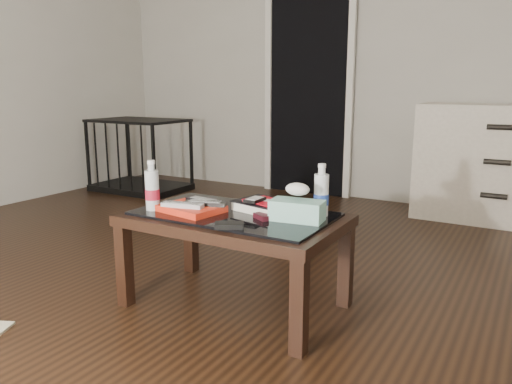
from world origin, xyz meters
TOP-DOWN VIEW (x-y plane):
  - ground at (0.00, 0.00)m, footprint 5.00×5.00m
  - doorway at (-0.40, 2.47)m, footprint 0.90×0.08m
  - coffee_table at (0.37, -0.08)m, footprint 1.00×0.60m
  - dresser at (1.31, 2.23)m, footprint 1.21×0.54m
  - pet_crate at (-1.90, 1.73)m, footprint 0.91×0.61m
  - magazines at (0.19, -0.16)m, footprint 0.31×0.25m
  - remote_silver at (0.17, -0.21)m, footprint 0.21×0.09m
  - remote_black_front at (0.24, -0.13)m, footprint 0.21×0.11m
  - remote_black_back at (0.21, -0.09)m, footprint 0.20×0.08m
  - textbook at (0.47, 0.03)m, footprint 0.29×0.25m
  - dvd_mailers at (0.48, 0.03)m, footprint 0.23×0.20m
  - ipod at (0.45, -0.02)m, footprint 0.07×0.11m
  - flip_phone at (0.54, -0.11)m, footprint 0.10×0.09m
  - wallet at (0.49, -0.30)m, footprint 0.14×0.12m
  - water_bottle_left at (0.01, -0.22)m, footprint 0.08×0.08m
  - water_bottle_right at (0.74, 0.08)m, footprint 0.07×0.07m
  - tissue_box at (0.68, -0.05)m, footprint 0.24×0.15m

SIDE VIEW (x-z plane):
  - ground at x=0.00m, z-range 0.00..0.00m
  - pet_crate at x=-1.90m, z-range -0.12..0.59m
  - coffee_table at x=0.37m, z-range 0.17..0.63m
  - dresser at x=1.31m, z-range 0.00..0.90m
  - wallet at x=0.49m, z-range 0.46..0.48m
  - flip_phone at x=0.54m, z-range 0.46..0.48m
  - magazines at x=0.19m, z-range 0.46..0.49m
  - textbook at x=0.47m, z-range 0.46..0.51m
  - remote_silver at x=0.17m, z-range 0.49..0.51m
  - remote_black_front at x=0.24m, z-range 0.49..0.51m
  - remote_black_back at x=0.21m, z-range 0.49..0.51m
  - tissue_box at x=0.68m, z-range 0.46..0.55m
  - dvd_mailers at x=0.48m, z-range 0.51..0.51m
  - ipod at x=0.45m, z-range 0.51..0.53m
  - water_bottle_left at x=0.01m, z-range 0.46..0.70m
  - water_bottle_right at x=0.74m, z-range 0.46..0.70m
  - doorway at x=-0.40m, z-range -0.01..2.06m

